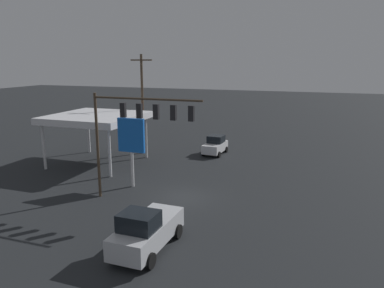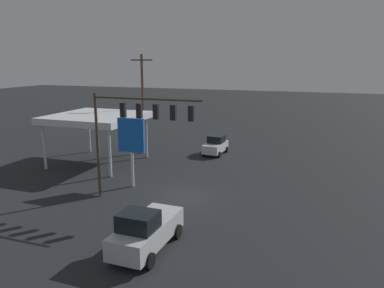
{
  "view_description": "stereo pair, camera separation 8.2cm",
  "coord_description": "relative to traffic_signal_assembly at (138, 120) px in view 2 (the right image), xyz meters",
  "views": [
    {
      "loc": [
        -9.29,
        24.1,
        9.79
      ],
      "look_at": [
        0.0,
        -2.0,
        3.58
      ],
      "focal_mm": 35.0,
      "sensor_mm": 36.0,
      "label": 1
    },
    {
      "loc": [
        -9.37,
        24.07,
        9.79
      ],
      "look_at": [
        0.0,
        -2.0,
        3.58
      ],
      "focal_mm": 35.0,
      "sensor_mm": 36.0,
      "label": 2
    }
  ],
  "objects": [
    {
      "name": "price_sign",
      "position": [
        2.1,
        -2.76,
        -1.97
      ],
      "size": [
        2.21,
        0.27,
        5.47
      ],
      "color": "silver",
      "rests_on": "ground"
    },
    {
      "name": "gas_station_canopy",
      "position": [
        8.57,
        -7.85,
        -1.45
      ],
      "size": [
        8.08,
        8.16,
        4.78
      ],
      "color": "silver",
      "rests_on": "ground"
    },
    {
      "name": "hatchback_crossing",
      "position": [
        -1.1,
        -15.16,
        -4.92
      ],
      "size": [
        2.13,
        3.89,
        1.97
      ],
      "rotation": [
        0.0,
        0.0,
        1.51
      ],
      "color": "silver",
      "rests_on": "ground"
    },
    {
      "name": "ground_plane",
      "position": [
        -2.5,
        -1.82,
        -5.87
      ],
      "size": [
        200.0,
        200.0,
        0.0
      ],
      "primitive_type": "plane",
      "color": "black"
    },
    {
      "name": "pickup_parked",
      "position": [
        -3.49,
        6.09,
        -4.76
      ],
      "size": [
        2.35,
        5.24,
        2.4
      ],
      "rotation": [
        0.0,
        0.0,
        1.55
      ],
      "color": "silver",
      "rests_on": "ground"
    },
    {
      "name": "utility_pole",
      "position": [
        6.28,
        -12.94,
        -0.37
      ],
      "size": [
        2.4,
        0.26,
        10.41
      ],
      "color": "#473828",
      "rests_on": "ground"
    },
    {
      "name": "traffic_signal_assembly",
      "position": [
        0.0,
        0.0,
        0.0
      ],
      "size": [
        7.99,
        0.43,
        7.6
      ],
      "color": "#473828",
      "rests_on": "ground"
    }
  ]
}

